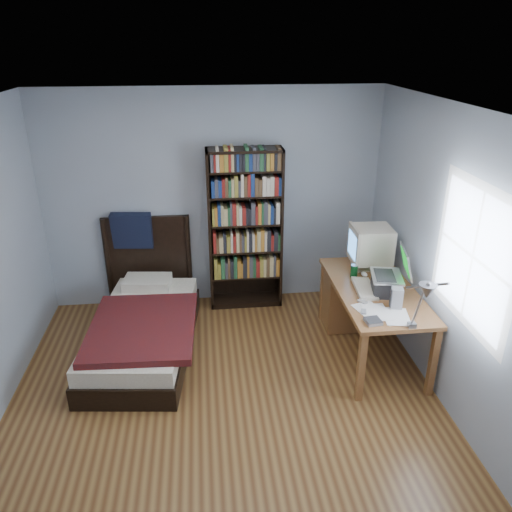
% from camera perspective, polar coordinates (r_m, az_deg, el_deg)
% --- Properties ---
extents(room, '(4.20, 4.24, 2.50)m').
position_cam_1_polar(room, '(3.78, -3.45, -3.18)').
color(room, brown).
rests_on(room, ground).
extents(desk, '(0.75, 1.51, 0.73)m').
position_cam_1_polar(desk, '(5.47, 11.74, -4.58)').
color(desk, brown).
rests_on(desk, floor).
extents(crt_monitor, '(0.41, 0.38, 0.46)m').
position_cam_1_polar(crt_monitor, '(5.29, 12.90, 1.23)').
color(crt_monitor, beige).
rests_on(crt_monitor, desk).
extents(laptop, '(0.43, 0.42, 0.45)m').
position_cam_1_polar(laptop, '(4.87, 14.85, -2.80)').
color(laptop, '#2D2D30').
rests_on(laptop, desk).
extents(desk_lamp, '(0.25, 0.55, 0.66)m').
position_cam_1_polar(desk_lamp, '(3.81, 18.79, -4.22)').
color(desk_lamp, '#99999E').
rests_on(desk_lamp, desk).
extents(keyboard, '(0.22, 0.46, 0.04)m').
position_cam_1_polar(keyboard, '(4.91, 12.29, -3.66)').
color(keyboard, beige).
rests_on(keyboard, desk).
extents(speaker, '(0.12, 0.12, 0.20)m').
position_cam_1_polar(speaker, '(4.63, 15.77, -4.65)').
color(speaker, gray).
rests_on(speaker, desk).
extents(soda_can, '(0.07, 0.07, 0.13)m').
position_cam_1_polar(soda_can, '(5.13, 11.14, -1.71)').
color(soda_can, black).
rests_on(soda_can, desk).
extents(mouse, '(0.06, 0.11, 0.04)m').
position_cam_1_polar(mouse, '(5.20, 12.26, -2.04)').
color(mouse, silver).
rests_on(mouse, desk).
extents(phone_silver, '(0.09, 0.10, 0.02)m').
position_cam_1_polar(phone_silver, '(4.69, 12.06, -5.13)').
color(phone_silver, silver).
rests_on(phone_silver, desk).
extents(phone_grey, '(0.06, 0.09, 0.02)m').
position_cam_1_polar(phone_grey, '(4.53, 12.21, -6.24)').
color(phone_grey, gray).
rests_on(phone_grey, desk).
extents(external_drive, '(0.14, 0.14, 0.03)m').
position_cam_1_polar(external_drive, '(4.40, 13.22, -7.28)').
color(external_drive, gray).
rests_on(external_drive, desk).
extents(bookshelf, '(0.84, 0.30, 1.87)m').
position_cam_1_polar(bookshelf, '(5.70, -1.25, 3.00)').
color(bookshelf, black).
rests_on(bookshelf, floor).
extents(bed, '(1.14, 2.06, 1.16)m').
position_cam_1_polar(bed, '(5.30, -12.69, -7.51)').
color(bed, black).
rests_on(bed, floor).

